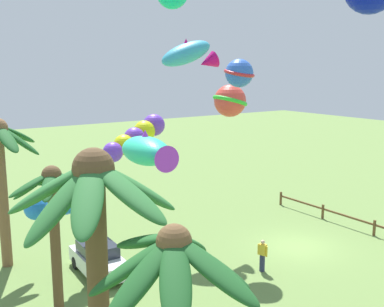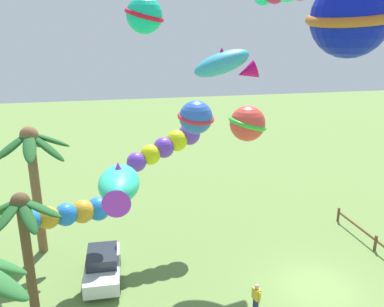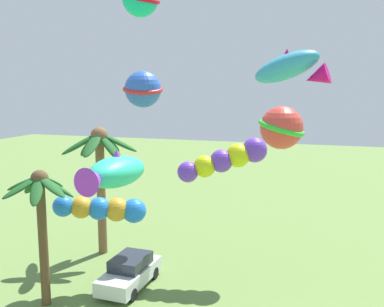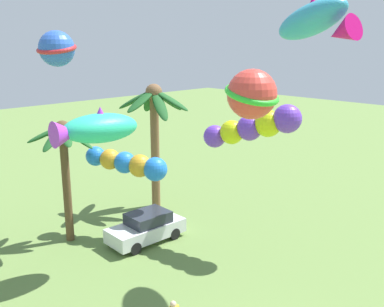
{
  "view_description": "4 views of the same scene",
  "coord_description": "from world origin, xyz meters",
  "px_view_note": "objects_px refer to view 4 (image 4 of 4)",
  "views": [
    {
      "loc": [
        -16.75,
        18.6,
        9.78
      ],
      "look_at": [
        1.13,
        6.3,
        5.75
      ],
      "focal_mm": 43.46,
      "sensor_mm": 36.0,
      "label": 1
    },
    {
      "loc": [
        -14.97,
        9.68,
        12.17
      ],
      "look_at": [
        1.01,
        6.19,
        7.09
      ],
      "focal_mm": 36.7,
      "sensor_mm": 36.0,
      "label": 2
    },
    {
      "loc": [
        -14.57,
        1.83,
        9.59
      ],
      "look_at": [
        2.0,
        6.94,
        6.9
      ],
      "focal_mm": 39.43,
      "sensor_mm": 36.0,
      "label": 3
    },
    {
      "loc": [
        -9.61,
        -5.64,
        9.78
      ],
      "look_at": [
        1.6,
        5.72,
        5.68
      ],
      "focal_mm": 41.04,
      "sensor_mm": 36.0,
      "label": 4
    }
  ],
  "objects_px": {
    "kite_fish_1": "(316,21)",
    "kite_ball_7": "(57,49)",
    "palm_tree_3": "(154,117)",
    "kite_fish_6": "(96,128)",
    "kite_tube_0": "(254,127)",
    "parked_car_0": "(147,227)",
    "kite_tube_4": "(129,163)",
    "palm_tree_0": "(64,152)",
    "kite_ball_8": "(252,94)"
  },
  "relations": [
    {
      "from": "kite_tube_4",
      "to": "kite_fish_1",
      "type": "bearing_deg",
      "value": -72.22
    },
    {
      "from": "palm_tree_0",
      "to": "kite_fish_6",
      "type": "xyz_separation_m",
      "value": [
        -0.54,
        -3.87,
        1.77
      ]
    },
    {
      "from": "kite_fish_1",
      "to": "kite_ball_7",
      "type": "xyz_separation_m",
      "value": [
        -8.72,
        3.62,
        -0.95
      ]
    },
    {
      "from": "kite_fish_1",
      "to": "kite_ball_8",
      "type": "bearing_deg",
      "value": -179.98
    },
    {
      "from": "palm_tree_3",
      "to": "kite_fish_6",
      "type": "relative_size",
      "value": 1.97
    },
    {
      "from": "kite_fish_1",
      "to": "palm_tree_3",
      "type": "bearing_deg",
      "value": 85.92
    },
    {
      "from": "kite_tube_4",
      "to": "kite_ball_8",
      "type": "relative_size",
      "value": 2.06
    },
    {
      "from": "parked_car_0",
      "to": "kite_ball_7",
      "type": "relative_size",
      "value": 2.46
    },
    {
      "from": "parked_car_0",
      "to": "kite_fish_6",
      "type": "bearing_deg",
      "value": -162.76
    },
    {
      "from": "kite_fish_1",
      "to": "kite_ball_8",
      "type": "height_order",
      "value": "kite_fish_1"
    },
    {
      "from": "palm_tree_3",
      "to": "kite_tube_4",
      "type": "xyz_separation_m",
      "value": [
        -3.45,
        -2.05,
        -1.72
      ]
    },
    {
      "from": "parked_car_0",
      "to": "kite_tube_4",
      "type": "height_order",
      "value": "kite_tube_4"
    },
    {
      "from": "palm_tree_3",
      "to": "kite_ball_7",
      "type": "distance_m",
      "value": 12.37
    },
    {
      "from": "parked_car_0",
      "to": "kite_ball_7",
      "type": "xyz_separation_m",
      "value": [
        -6.0,
        -3.49,
        8.81
      ]
    },
    {
      "from": "kite_tube_0",
      "to": "kite_tube_4",
      "type": "relative_size",
      "value": 1.08
    },
    {
      "from": "parked_car_0",
      "to": "kite_tube_4",
      "type": "xyz_separation_m",
      "value": [
        0.01,
        1.32,
        3.06
      ]
    },
    {
      "from": "palm_tree_3",
      "to": "parked_car_0",
      "type": "distance_m",
      "value": 6.8
    },
    {
      "from": "palm_tree_0",
      "to": "parked_car_0",
      "type": "bearing_deg",
      "value": -47.17
    },
    {
      "from": "parked_car_0",
      "to": "kite_ball_8",
      "type": "bearing_deg",
      "value": -98.25
    },
    {
      "from": "palm_tree_3",
      "to": "kite_tube_4",
      "type": "height_order",
      "value": "palm_tree_3"
    },
    {
      "from": "palm_tree_0",
      "to": "palm_tree_3",
      "type": "bearing_deg",
      "value": 4.65
    },
    {
      "from": "palm_tree_3",
      "to": "kite_tube_0",
      "type": "relative_size",
      "value": 1.68
    },
    {
      "from": "palm_tree_0",
      "to": "kite_ball_8",
      "type": "xyz_separation_m",
      "value": [
        1.63,
        -9.99,
        3.47
      ]
    },
    {
      "from": "parked_car_0",
      "to": "kite_tube_0",
      "type": "height_order",
      "value": "kite_tube_0"
    },
    {
      "from": "palm_tree_3",
      "to": "parked_car_0",
      "type": "bearing_deg",
      "value": -135.78
    },
    {
      "from": "kite_fish_1",
      "to": "kite_tube_4",
      "type": "relative_size",
      "value": 0.94
    },
    {
      "from": "palm_tree_3",
      "to": "kite_tube_4",
      "type": "relative_size",
      "value": 1.81
    },
    {
      "from": "palm_tree_0",
      "to": "kite_tube_0",
      "type": "distance_m",
      "value": 9.18
    },
    {
      "from": "palm_tree_0",
      "to": "kite_ball_8",
      "type": "bearing_deg",
      "value": -80.72
    },
    {
      "from": "kite_fish_1",
      "to": "kite_tube_4",
      "type": "height_order",
      "value": "kite_fish_1"
    },
    {
      "from": "palm_tree_3",
      "to": "kite_ball_7",
      "type": "relative_size",
      "value": 4.61
    },
    {
      "from": "kite_fish_6",
      "to": "kite_ball_8",
      "type": "height_order",
      "value": "kite_ball_8"
    },
    {
      "from": "palm_tree_3",
      "to": "kite_ball_7",
      "type": "height_order",
      "value": "kite_ball_7"
    },
    {
      "from": "kite_tube_0",
      "to": "kite_ball_8",
      "type": "relative_size",
      "value": 2.22
    },
    {
      "from": "kite_ball_7",
      "to": "kite_ball_8",
      "type": "bearing_deg",
      "value": -36.08
    },
    {
      "from": "kite_fish_6",
      "to": "kite_ball_8",
      "type": "distance_m",
      "value": 6.71
    },
    {
      "from": "parked_car_0",
      "to": "kite_ball_7",
      "type": "bearing_deg",
      "value": -149.79
    },
    {
      "from": "kite_tube_0",
      "to": "kite_tube_4",
      "type": "xyz_separation_m",
      "value": [
        -3.31,
        5.27,
        -2.15
      ]
    },
    {
      "from": "palm_tree_0",
      "to": "kite_tube_0",
      "type": "bearing_deg",
      "value": -48.74
    },
    {
      "from": "kite_fish_6",
      "to": "kite_tube_0",
      "type": "bearing_deg",
      "value": -24.35
    },
    {
      "from": "palm_tree_3",
      "to": "kite_fish_6",
      "type": "xyz_separation_m",
      "value": [
        -6.67,
        -4.37,
        0.85
      ]
    },
    {
      "from": "kite_fish_1",
      "to": "kite_tube_0",
      "type": "bearing_deg",
      "value": 79.14
    },
    {
      "from": "palm_tree_3",
      "to": "kite_fish_6",
      "type": "bearing_deg",
      "value": -146.8
    },
    {
      "from": "kite_ball_7",
      "to": "kite_ball_8",
      "type": "relative_size",
      "value": 0.81
    },
    {
      "from": "kite_ball_8",
      "to": "kite_fish_6",
      "type": "bearing_deg",
      "value": 109.58
    },
    {
      "from": "palm_tree_0",
      "to": "kite_fish_6",
      "type": "relative_size",
      "value": 1.62
    },
    {
      "from": "kite_ball_7",
      "to": "parked_car_0",
      "type": "bearing_deg",
      "value": 30.21
    },
    {
      "from": "palm_tree_0",
      "to": "kite_ball_8",
      "type": "distance_m",
      "value": 10.7
    },
    {
      "from": "parked_car_0",
      "to": "palm_tree_3",
      "type": "bearing_deg",
      "value": 44.22
    },
    {
      "from": "palm_tree_0",
      "to": "kite_tube_4",
      "type": "height_order",
      "value": "palm_tree_0"
    }
  ]
}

